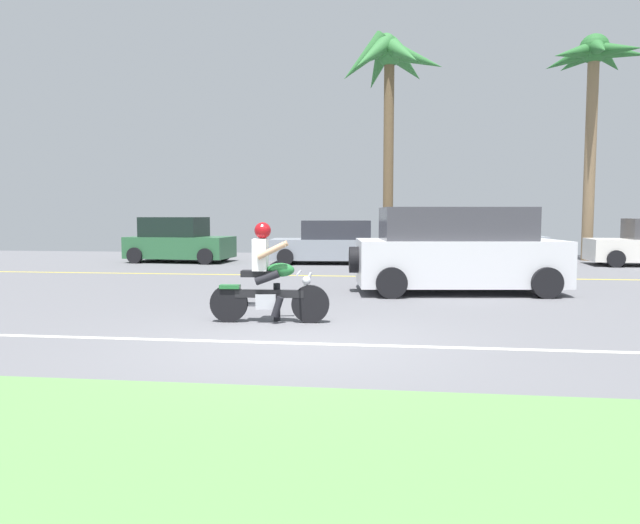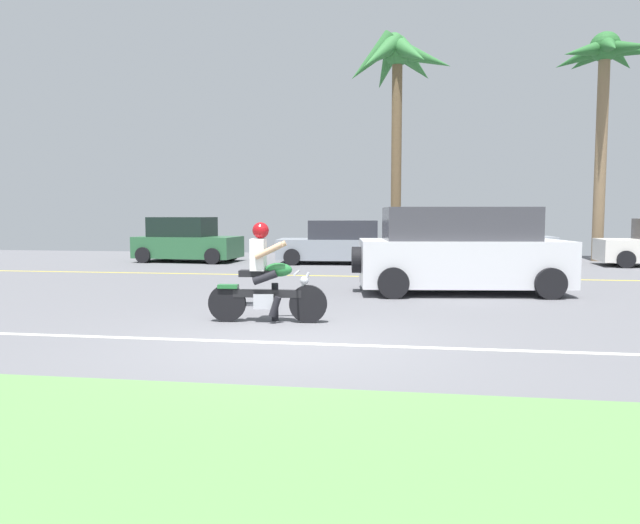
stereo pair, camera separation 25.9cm
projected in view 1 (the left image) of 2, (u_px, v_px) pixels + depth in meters
The scene contains 11 objects.
ground at pixel (324, 308), 10.76m from camera, with size 56.00×30.00×0.04m, color slate.
grass_median at pixel (193, 476), 3.74m from camera, with size 56.00×3.80×0.06m, color #5B8C4C.
lane_line_near at pixel (296, 343), 7.72m from camera, with size 50.40×0.12×0.01m, color silver.
lane_line_far at pixel (347, 276), 16.17m from camera, with size 50.40×0.12×0.01m, color yellow.
motorcyclist at pixel (268, 280), 9.18m from camera, with size 1.89×0.62×1.58m.
suv_nearby at pixel (456, 251), 12.79m from camera, with size 4.70×2.63×1.86m.
parked_car_0 at pixel (179, 241), 21.03m from camera, with size 3.74×2.16×1.61m.
parked_car_1 at pixel (332, 243), 20.39m from camera, with size 4.16×2.20×1.50m.
parked_car_2 at pixel (478, 241), 20.49m from camera, with size 4.32×1.81×1.69m.
palm_tree_0 at pixel (390, 70), 21.91m from camera, with size 4.13×3.96×8.54m.
palm_tree_1 at pixel (594, 69), 21.21m from camera, with size 3.65×3.68×8.23m.
Camera 1 is at (1.26, -7.58, 1.70)m, focal length 32.80 mm.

